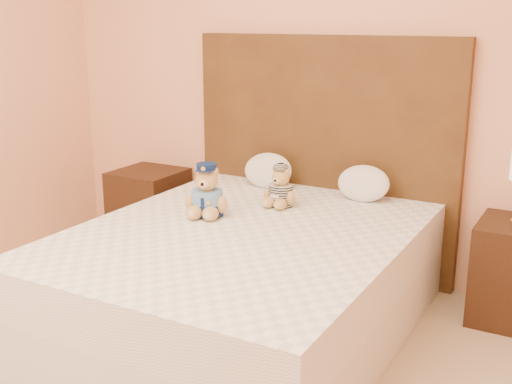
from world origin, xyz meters
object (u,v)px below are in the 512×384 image
Objects in this scene: bed at (243,280)px; pillow_right at (364,182)px; nightstand_left at (149,208)px; pillow_left at (268,169)px; teddy_police at (207,190)px; teddy_prisoner at (281,186)px.

pillow_right is at bearing 67.50° from bed.
pillow_left reaches higher than nightstand_left.
teddy_police is 0.88× the size of pillow_left.
teddy_police reaches higher than teddy_prisoner.
bed is at bearing -112.50° from pillow_right.
bed is at bearing -83.49° from teddy_prisoner.
teddy_police is at bearing -131.67° from pillow_right.
teddy_prisoner reaches higher than bed.
teddy_police reaches higher than pillow_left.
teddy_police is at bearing 158.55° from bed.
nightstand_left is at bearing -178.92° from pillow_right.
teddy_prisoner is at bearing 39.74° from teddy_police.
teddy_police is 0.91× the size of pillow_right.
teddy_prisoner is at bearing -136.62° from pillow_right.
pillow_left is at bearing 109.79° from bed.
nightstand_left is 1.03m from pillow_left.
pillow_left is (-0.27, 0.35, -0.00)m from teddy_prisoner.
teddy_prisoner is (0.26, 0.36, -0.03)m from teddy_police.
teddy_police is (0.96, -0.69, 0.42)m from nightstand_left.
teddy_prisoner is (-0.03, 0.48, 0.39)m from bed.
pillow_left reaches higher than bed.
bed is 0.62m from teddy_prisoner.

